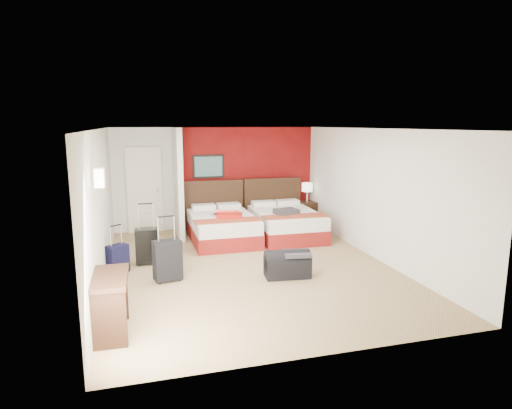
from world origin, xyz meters
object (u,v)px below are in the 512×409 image
object	(u,v)px
bed_right	(286,224)
red_suitcase_open	(228,214)
table_lamp	(307,192)
suitcase_charcoal	(168,262)
duffel_bag	(287,266)
suitcase_black	(147,247)
suitcase_navy	(118,260)
bed_left	(223,228)
desk	(110,305)
nightstand	(307,213)

from	to	relation	value
bed_right	red_suitcase_open	bearing A→B (deg)	-175.21
red_suitcase_open	table_lamp	bearing A→B (deg)	39.45
red_suitcase_open	suitcase_charcoal	xyz separation A→B (m)	(-1.47, -2.12, -0.30)
table_lamp	duffel_bag	distance (m)	4.00
red_suitcase_open	suitcase_black	distance (m)	2.11
red_suitcase_open	duffel_bag	world-z (taller)	red_suitcase_open
suitcase_black	suitcase_navy	world-z (taller)	suitcase_black
table_lamp	suitcase_black	size ratio (longest dim) A/B	0.76
bed_left	red_suitcase_open	xyz separation A→B (m)	(0.10, -0.10, 0.34)
suitcase_black	suitcase_charcoal	xyz separation A→B (m)	(0.30, -1.00, 0.01)
red_suitcase_open	desk	distance (m)	4.46
bed_left	suitcase_navy	xyz separation A→B (m)	(-2.18, -1.64, -0.05)
red_suitcase_open	desk	world-z (taller)	desk
bed_right	suitcase_black	xyz separation A→B (m)	(-3.15, -1.21, 0.03)
table_lamp	desk	world-z (taller)	table_lamp
bed_right	suitcase_black	bearing A→B (deg)	-157.90
suitcase_black	suitcase_charcoal	bearing A→B (deg)	-73.06
bed_left	nightstand	world-z (taller)	nightstand
suitcase_charcoal	red_suitcase_open	bearing A→B (deg)	43.54
bed_left	suitcase_navy	bearing A→B (deg)	-143.44
table_lamp	suitcase_charcoal	size ratio (longest dim) A/B	0.74
duffel_bag	desk	distance (m)	3.13
bed_left	suitcase_charcoal	world-z (taller)	suitcase_charcoal
bed_left	duffel_bag	distance (m)	2.64
duffel_bag	suitcase_navy	bearing A→B (deg)	167.80
red_suitcase_open	bed_left	bearing A→B (deg)	149.65
suitcase_black	nightstand	bearing A→B (deg)	28.49
suitcase_charcoal	suitcase_black	bearing A→B (deg)	94.93
bed_right	suitcase_charcoal	size ratio (longest dim) A/B	3.01
suitcase_black	duffel_bag	xyz separation A→B (m)	(2.28, -1.34, -0.13)
suitcase_navy	duffel_bag	bearing A→B (deg)	-55.78
nightstand	desk	size ratio (longest dim) A/B	0.67
nightstand	suitcase_charcoal	bearing A→B (deg)	-147.50
suitcase_navy	desk	xyz separation A→B (m)	(-0.01, -2.28, 0.14)
red_suitcase_open	suitcase_navy	size ratio (longest dim) A/B	1.53
table_lamp	duffel_bag	xyz separation A→B (m)	(-1.77, -3.52, -0.66)
suitcase_charcoal	desk	xyz separation A→B (m)	(-0.82, -1.71, 0.05)
nightstand	duffel_bag	distance (m)	3.94
desk	suitcase_navy	bearing A→B (deg)	91.35
nightstand	table_lamp	distance (m)	0.55
bed_left	bed_right	distance (m)	1.49
suitcase_black	duffel_bag	distance (m)	2.65
table_lamp	nightstand	bearing A→B (deg)	0.00
table_lamp	desk	bearing A→B (deg)	-133.17
red_suitcase_open	suitcase_navy	bearing A→B (deg)	-131.33
table_lamp	suitcase_charcoal	bearing A→B (deg)	-139.82
suitcase_charcoal	suitcase_navy	bearing A→B (deg)	133.06
bed_right	duffel_bag	xyz separation A→B (m)	(-0.87, -2.55, -0.11)
red_suitcase_open	suitcase_black	xyz separation A→B (m)	(-1.76, -1.12, -0.31)
desk	suitcase_black	bearing A→B (deg)	80.54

